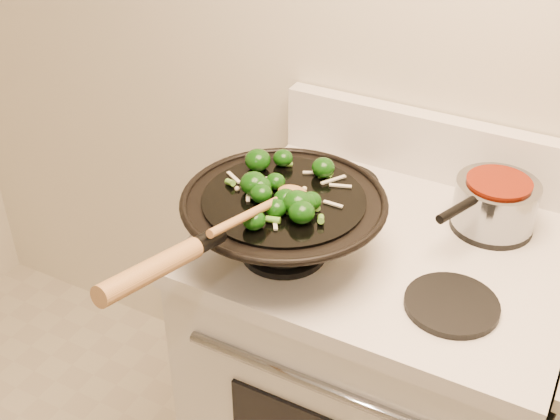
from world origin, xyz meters
The scene contains 5 objects.
stove centered at (-0.08, 1.17, 0.47)m, with size 0.78×0.67×1.08m.
wok centered at (-0.26, 1.01, 1.00)m, with size 0.42×0.69×0.23m.
stirfry centered at (-0.26, 1.02, 1.08)m, with size 0.27×0.28×0.05m.
wooden_spoon centered at (-0.25, 0.96, 1.08)m, with size 0.07×0.29×0.07m.
saucepan centered at (0.10, 1.32, 0.99)m, with size 0.18×0.28×0.11m.
Camera 1 is at (0.28, -0.02, 1.82)m, focal length 45.00 mm.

